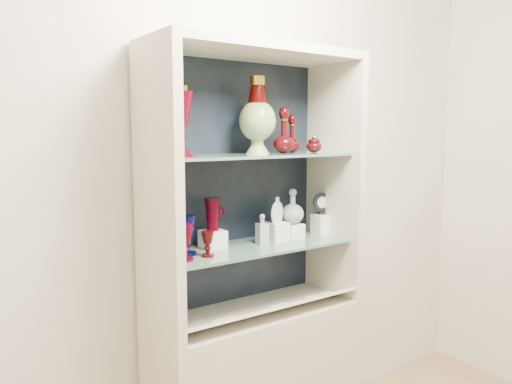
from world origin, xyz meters
TOP-DOWN VIEW (x-y plane):
  - wall_back at (0.00, 1.75)m, footprint 3.50×0.02m
  - cabinet_back_panel at (0.00, 1.72)m, footprint 0.98×0.02m
  - cabinet_side_left at (-0.48, 1.53)m, footprint 0.04×0.40m
  - cabinet_side_right at (0.48, 1.53)m, footprint 0.04×0.40m
  - cabinet_top_cap at (0.00, 1.53)m, footprint 1.00×0.40m
  - shelf_lower at (0.00, 1.55)m, footprint 0.92×0.34m
  - shelf_upper at (0.00, 1.55)m, footprint 0.92×0.34m
  - label_ledge at (0.00, 1.42)m, footprint 0.92×0.17m
  - label_card_0 at (0.02, 1.42)m, footprint 0.10×0.06m
  - label_card_1 at (-0.26, 1.42)m, footprint 0.10×0.06m
  - label_card_2 at (0.29, 1.42)m, footprint 0.10×0.06m
  - label_card_3 at (0.22, 1.42)m, footprint 0.10×0.06m
  - pedestal_lamp_left at (-0.42, 1.62)m, footprint 0.11×0.11m
  - pedestal_lamp_right at (-0.38, 1.52)m, footprint 0.13×0.13m
  - enamel_urn at (0.04, 1.57)m, footprint 0.21×0.21m
  - ruby_decanter_a at (0.26, 1.60)m, footprint 0.09×0.09m
  - ruby_decanter_b at (0.18, 1.55)m, footprint 0.11×0.11m
  - lidded_bowl at (0.34, 1.53)m, footprint 0.08×0.08m
  - cobalt_goblet at (-0.33, 1.57)m, footprint 0.09×0.09m
  - ruby_goblet_tall at (-0.38, 1.49)m, footprint 0.08×0.08m
  - ruby_goblet_small at (-0.27, 1.49)m, footprint 0.07×0.07m
  - riser_ruby_pitcher at (-0.18, 1.62)m, footprint 0.10×0.10m
  - ruby_pitcher at (-0.18, 1.62)m, footprint 0.12×0.08m
  - clear_square_bottle at (0.05, 1.56)m, footprint 0.05×0.05m
  - riser_flat_flask at (0.15, 1.56)m, footprint 0.09×0.09m
  - flat_flask at (0.15, 1.56)m, footprint 0.10×0.06m
  - riser_clear_round_decanter at (0.25, 1.58)m, footprint 0.09×0.09m
  - clear_round_decanter at (0.25, 1.58)m, footprint 0.11×0.11m
  - riser_cameo_medallion at (0.44, 1.57)m, footprint 0.08×0.08m
  - cameo_medallion at (0.44, 1.57)m, footprint 0.10×0.05m

SIDE VIEW (x-z plane):
  - label_ledge at x=0.00m, z-range 0.74..0.82m
  - label_card_0 at x=0.02m, z-range 0.78..0.81m
  - label_card_1 at x=-0.26m, z-range 0.78..0.81m
  - label_card_2 at x=0.29m, z-range 0.78..0.81m
  - label_card_3 at x=0.22m, z-range 0.78..0.81m
  - shelf_lower at x=0.00m, z-range 1.04..1.05m
  - riser_clear_round_decanter at x=0.25m, z-range 1.05..1.12m
  - riser_ruby_pitcher at x=-0.18m, z-range 1.05..1.13m
  - riser_flat_flask at x=0.15m, z-range 1.05..1.14m
  - riser_cameo_medallion at x=0.44m, z-range 1.05..1.15m
  - ruby_goblet_small at x=-0.27m, z-range 1.05..1.16m
  - clear_square_bottle at x=0.05m, z-range 1.05..1.19m
  - ruby_goblet_tall at x=-0.38m, z-range 1.05..1.20m
  - cobalt_goblet at x=-0.33m, z-range 1.05..1.22m
  - flat_flask at x=0.15m, z-range 1.14..1.27m
  - clear_round_decanter at x=0.25m, z-range 1.12..1.29m
  - ruby_pitcher at x=-0.18m, z-range 1.13..1.28m
  - cameo_medallion at x=0.44m, z-range 1.15..1.26m
  - cabinet_back_panel at x=0.00m, z-range 0.75..1.90m
  - cabinet_side_left at x=-0.48m, z-range 0.75..1.90m
  - cabinet_side_right at x=0.48m, z-range 0.75..1.90m
  - wall_back at x=0.00m, z-range 0.00..2.80m
  - shelf_upper at x=0.00m, z-range 1.46..1.47m
  - lidded_bowl at x=0.34m, z-range 1.47..1.55m
  - ruby_decanter_a at x=0.26m, z-range 1.47..1.68m
  - ruby_decanter_b at x=0.18m, z-range 1.47..1.70m
  - pedestal_lamp_left at x=-0.42m, z-range 1.47..1.70m
  - pedestal_lamp_right at x=-0.38m, z-range 1.47..1.75m
  - enamel_urn at x=0.04m, z-range 1.47..1.82m
  - cabinet_top_cap at x=0.00m, z-range 1.90..1.94m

